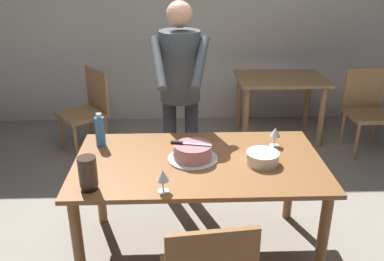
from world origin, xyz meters
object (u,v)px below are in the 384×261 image
(cake_knife, at_px, (182,143))
(background_chair_1, at_px, (367,107))
(cake_on_platter, at_px, (193,153))
(background_table, at_px, (280,91))
(person_cutting_cake, at_px, (180,85))
(background_chair_0, at_px, (88,108))
(hurricane_lamp, at_px, (88,173))
(wine_glass_near, at_px, (163,176))
(wine_glass_far, at_px, (275,133))
(water_bottle, at_px, (100,131))
(plate_stack, at_px, (262,158))
(main_dining_table, at_px, (199,174))

(cake_knife, xyz_separation_m, background_chair_1, (2.03, 1.65, -0.37))
(cake_on_platter, distance_m, background_table, 2.30)
(person_cutting_cake, xyz_separation_m, background_chair_0, (-1.00, 1.10, -0.58))
(cake_on_platter, height_order, background_chair_1, background_chair_1)
(hurricane_lamp, relative_size, person_cutting_cake, 0.12)
(wine_glass_near, relative_size, wine_glass_far, 1.00)
(background_chair_0, bearing_deg, cake_on_platter, -58.75)
(cake_knife, distance_m, water_bottle, 0.63)
(cake_knife, distance_m, background_chair_1, 2.64)
(hurricane_lamp, distance_m, person_cutting_cake, 1.18)
(wine_glass_near, bearing_deg, wine_glass_far, 37.24)
(wine_glass_far, distance_m, background_table, 1.90)
(background_chair_1, bearing_deg, cake_knife, -140.92)
(hurricane_lamp, distance_m, background_chair_0, 2.20)
(plate_stack, relative_size, background_chair_1, 0.24)
(cake_on_platter, bearing_deg, wine_glass_far, 18.27)
(wine_glass_near, xyz_separation_m, background_chair_1, (2.15, 2.07, -0.36))
(cake_on_platter, bearing_deg, cake_knife, 167.74)
(main_dining_table, height_order, background_chair_0, background_chair_0)
(cake_on_platter, relative_size, background_table, 0.34)
(cake_on_platter, height_order, person_cutting_cake, person_cutting_cake)
(plate_stack, relative_size, wine_glass_near, 1.53)
(wine_glass_near, xyz_separation_m, water_bottle, (-0.47, 0.65, 0.01))
(cake_knife, bearing_deg, main_dining_table, -16.72)
(hurricane_lamp, relative_size, background_table, 0.21)
(plate_stack, distance_m, hurricane_lamp, 1.13)
(wine_glass_far, bearing_deg, background_table, 75.18)
(person_cutting_cake, xyz_separation_m, background_chair_1, (2.04, 1.00, -0.58))
(plate_stack, relative_size, hurricane_lamp, 1.05)
(plate_stack, height_order, wine_glass_near, wine_glass_near)
(cake_on_platter, relative_size, wine_glass_near, 2.36)
(background_chair_1, bearing_deg, wine_glass_near, -136.13)
(background_table, bearing_deg, background_chair_1, -21.66)
(background_chair_1, bearing_deg, hurricane_lamp, -141.98)
(wine_glass_far, height_order, background_chair_0, background_chair_0)
(main_dining_table, xyz_separation_m, background_chair_0, (-1.11, 1.78, -0.16))
(cake_on_platter, bearing_deg, background_table, 61.75)
(water_bottle, relative_size, background_chair_1, 0.28)
(cake_knife, distance_m, wine_glass_far, 0.70)
(cake_on_platter, xyz_separation_m, wine_glass_far, (0.60, 0.20, 0.05))
(main_dining_table, relative_size, wine_glass_far, 11.66)
(wine_glass_far, bearing_deg, main_dining_table, -159.00)
(background_chair_1, bearing_deg, background_chair_0, 178.05)
(cake_on_platter, distance_m, water_bottle, 0.70)
(plate_stack, xyz_separation_m, water_bottle, (-1.12, 0.32, 0.07))
(cake_knife, relative_size, water_bottle, 1.07)
(main_dining_table, bearing_deg, wine_glass_near, -120.67)
(main_dining_table, xyz_separation_m, plate_stack, (0.42, -0.05, 0.14))
(cake_on_platter, xyz_separation_m, hurricane_lamp, (-0.63, -0.36, 0.06))
(background_table, distance_m, background_chair_1, 0.95)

